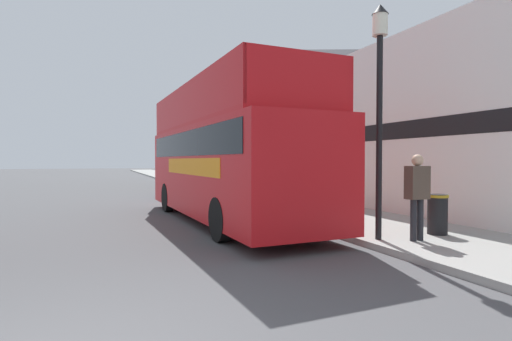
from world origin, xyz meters
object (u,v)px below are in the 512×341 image
object	(u,v)px
tour_bus	(225,161)
lamp_post_nearest	(380,79)
parked_car_ahead_of_bus	(187,184)
pedestrian_second	(417,189)
lamp_post_second	(245,124)
litter_bin	(437,213)

from	to	relation	value
tour_bus	lamp_post_nearest	bearing A→B (deg)	-68.57
parked_car_ahead_of_bus	lamp_post_nearest	bearing A→B (deg)	-81.03
pedestrian_second	lamp_post_second	bearing A→B (deg)	93.79
parked_car_ahead_of_bus	pedestrian_second	size ratio (longest dim) A/B	2.53
parked_car_ahead_of_bus	pedestrian_second	bearing A→B (deg)	-78.46
pedestrian_second	lamp_post_nearest	bearing A→B (deg)	147.00
tour_bus	litter_bin	xyz separation A→B (m)	(3.71, -4.62, -1.19)
tour_bus	parked_car_ahead_of_bus	xyz separation A→B (m)	(0.51, 8.16, -1.17)
lamp_post_nearest	lamp_post_second	xyz separation A→B (m)	(0.06, 8.60, -0.23)
pedestrian_second	litter_bin	bearing A→B (deg)	22.35
parked_car_ahead_of_bus	lamp_post_nearest	world-z (taller)	lamp_post_nearest
tour_bus	parked_car_ahead_of_bus	bearing A→B (deg)	83.80
lamp_post_nearest	litter_bin	size ratio (longest dim) A/B	5.46
tour_bus	parked_car_ahead_of_bus	world-z (taller)	tour_bus
tour_bus	lamp_post_nearest	xyz separation A→B (m)	(2.06, -4.61, 1.77)
tour_bus	parked_car_ahead_of_bus	size ratio (longest dim) A/B	2.10
pedestrian_second	lamp_post_nearest	world-z (taller)	lamp_post_nearest
pedestrian_second	lamp_post_nearest	xyz separation A→B (m)	(-0.66, 0.43, 2.35)
parked_car_ahead_of_bus	litter_bin	distance (m)	13.18
tour_bus	pedestrian_second	bearing A→B (deg)	-64.31
lamp_post_nearest	litter_bin	xyz separation A→B (m)	(1.65, -0.02, -2.96)
parked_car_ahead_of_bus	lamp_post_second	bearing A→B (deg)	-66.83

